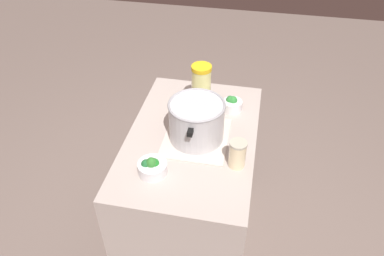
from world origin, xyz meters
The scene contains 8 objects.
ground_plane centered at (0.00, 0.00, 0.00)m, with size 8.00×8.00×0.00m, color #74635B.
counter_slab centered at (0.00, 0.00, 0.47)m, with size 1.00×0.65×0.94m, color #B0A29A.
dish_cloth centered at (0.01, 0.03, 0.94)m, with size 0.36×0.32×0.01m, color beige.
cooking_pot centered at (0.01, 0.03, 1.05)m, with size 0.34×0.28×0.21m.
lemonade_pitcher centered at (-0.25, 0.00, 1.07)m, with size 0.11×0.11×0.26m.
mason_jar centered at (0.16, 0.24, 1.01)m, with size 0.08×0.08×0.14m.
broccoli_bowl_front centered at (0.29, -0.13, 0.97)m, with size 0.13×0.13×0.09m.
broccoli_bowl_center centered at (-0.26, 0.17, 0.97)m, with size 0.11×0.11×0.08m.
Camera 1 is at (1.42, 0.28, 2.18)m, focal length 35.14 mm.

